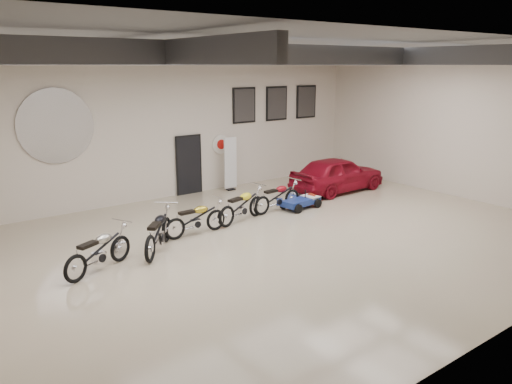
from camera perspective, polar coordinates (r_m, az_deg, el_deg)
floor at (r=13.54m, az=3.06°, el=-5.52°), size 16.00×12.00×0.01m
ceiling at (r=12.75m, az=3.37°, el=16.13°), size 16.00×12.00×0.01m
back_wall at (r=17.88m, az=-9.35°, el=7.40°), size 16.00×0.02×5.00m
right_wall at (r=19.03m, az=22.15°, el=6.95°), size 0.02×12.00×5.00m
ceiling_beams at (r=12.75m, az=3.35°, el=15.01°), size 15.80×11.80×0.32m
door at (r=18.30m, az=-7.70°, el=3.02°), size 0.92×0.08×2.10m
logo_plaque at (r=16.35m, az=-21.89°, el=7.00°), size 2.30×0.06×1.16m
poster_left at (r=19.35m, az=-1.37°, el=9.88°), size 1.05×0.08×1.35m
poster_mid at (r=20.32m, az=2.36°, el=10.08°), size 1.05×0.08×1.35m
poster_right at (r=21.37m, az=5.75°, el=10.23°), size 1.05×0.08×1.35m
oil_sign at (r=18.89m, az=-4.05°, el=5.47°), size 0.72×0.10×0.72m
banner_stand at (r=18.71m, az=-2.95°, el=3.16°), size 0.54×0.22×1.96m
motorcycle_silver at (r=11.94m, az=-17.57°, el=-6.36°), size 2.04×1.39×1.02m
motorcycle_black at (r=12.80m, az=-11.11°, el=-4.39°), size 1.88×1.98×1.09m
motorcycle_gold at (r=13.90m, az=-6.90°, el=-2.97°), size 1.89×0.62×0.97m
motorcycle_yellow at (r=14.96m, az=-1.63°, el=-1.49°), size 2.09×1.12×1.04m
motorcycle_red at (r=16.05m, az=2.46°, el=-0.50°), size 1.94×0.74×0.99m
go_kart at (r=16.55m, az=5.49°, el=-0.77°), size 1.75×0.92×0.61m
vintage_car at (r=18.79m, az=9.29°, el=2.05°), size 1.63×3.91×1.33m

